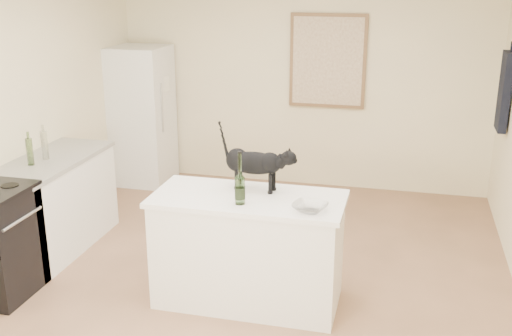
{
  "coord_description": "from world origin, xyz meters",
  "views": [
    {
      "loc": [
        1.23,
        -4.47,
        2.57
      ],
      "look_at": [
        0.15,
        -0.15,
        1.12
      ],
      "focal_mm": 42.76,
      "sensor_mm": 36.0,
      "label": 1
    }
  ],
  "objects_px": {
    "fridge": "(141,116)",
    "wine_bottle": "(240,181)",
    "glass_bowl": "(310,207)",
    "black_cat": "(254,166)"
  },
  "relations": [
    {
      "from": "fridge",
      "to": "wine_bottle",
      "type": "bearing_deg",
      "value": -53.2
    },
    {
      "from": "wine_bottle",
      "to": "glass_bowl",
      "type": "xyz_separation_m",
      "value": [
        0.53,
        -0.02,
        -0.15
      ]
    },
    {
      "from": "wine_bottle",
      "to": "black_cat",
      "type": "bearing_deg",
      "value": 85.62
    },
    {
      "from": "black_cat",
      "to": "wine_bottle",
      "type": "relative_size",
      "value": 1.58
    },
    {
      "from": "fridge",
      "to": "glass_bowl",
      "type": "bearing_deg",
      "value": -46.88
    },
    {
      "from": "wine_bottle",
      "to": "glass_bowl",
      "type": "bearing_deg",
      "value": -2.55
    },
    {
      "from": "black_cat",
      "to": "glass_bowl",
      "type": "bearing_deg",
      "value": -27.81
    },
    {
      "from": "fridge",
      "to": "glass_bowl",
      "type": "distance_m",
      "value": 3.75
    },
    {
      "from": "fridge",
      "to": "glass_bowl",
      "type": "height_order",
      "value": "fridge"
    },
    {
      "from": "black_cat",
      "to": "wine_bottle",
      "type": "bearing_deg",
      "value": -87.7
    }
  ]
}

